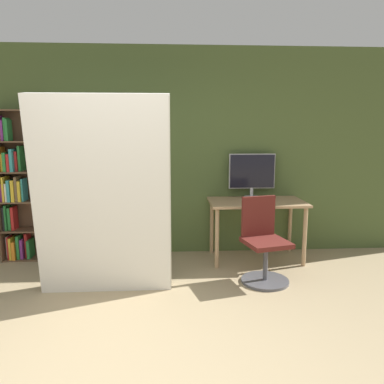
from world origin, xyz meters
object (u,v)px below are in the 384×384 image
bookshelf (22,189)px  mattress_near (104,197)px  office_chair (264,248)px  monitor (252,173)px

bookshelf → mattress_near: bearing=-42.6°
office_chair → monitor: bearing=86.6°
monitor → bookshelf: bearing=-179.8°
office_chair → bookshelf: (-2.89, 0.91, 0.53)m
bookshelf → mattress_near: (1.21, -1.12, 0.09)m
office_chair → bookshelf: size_ratio=0.49×
bookshelf → mattress_near: 1.65m
monitor → mattress_near: 2.06m
bookshelf → mattress_near: mattress_near is taller
monitor → office_chair: monitor is taller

